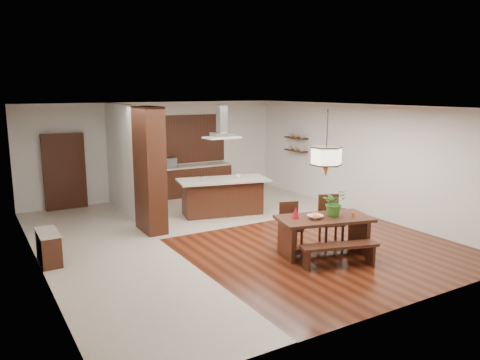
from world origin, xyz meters
TOP-DOWN VIEW (x-y plane):
  - room_shell at (0.00, 0.00)m, footprint 9.00×9.04m
  - tile_hallway at (-2.75, 0.00)m, footprint 2.50×9.00m
  - tile_kitchen at (1.25, 2.50)m, footprint 5.50×4.00m
  - soffit_band at (0.00, 0.00)m, footprint 8.00×9.00m
  - partition_pier at (-1.40, 1.20)m, footprint 0.45×1.00m
  - partition_stub at (-1.40, 3.30)m, footprint 0.18×2.40m
  - hallway_console at (-3.81, 0.20)m, footprint 0.37×0.88m
  - hallway_doorway at (-2.70, 4.40)m, footprint 1.10×0.20m
  - rear_counter at (1.00, 4.20)m, footprint 2.60×0.62m
  - kitchen_window at (1.00, 4.46)m, footprint 2.60×0.08m
  - shelf_lower at (3.87, 2.60)m, footprint 0.26×0.90m
  - shelf_upper at (3.87, 2.60)m, footprint 0.26×0.90m
  - dining_table at (1.02, -2.07)m, footprint 2.02×1.35m
  - dining_bench at (0.86, -2.71)m, footprint 1.52×0.75m
  - dining_chair_left at (0.71, -1.40)m, footprint 0.52×0.52m
  - dining_chair_right at (1.61, -1.63)m, footprint 0.59×0.59m
  - pendant_lantern at (1.02, -2.07)m, footprint 0.64×0.64m
  - foliage_plant at (1.26, -2.08)m, footprint 0.52×0.46m
  - fruit_bowl at (0.80, -2.06)m, footprint 0.30×0.30m
  - napkin_cone at (0.49, -1.83)m, footprint 0.15×0.15m
  - gold_ornament at (1.55, -2.34)m, footprint 0.08×0.08m
  - kitchen_island at (0.74, 1.65)m, footprint 2.51×1.51m
  - range_hood at (0.74, 1.65)m, footprint 0.90×0.55m
  - island_cup at (1.14, 1.53)m, footprint 0.18×0.18m
  - microwave at (0.20, 4.17)m, footprint 0.55×0.40m

SIDE VIEW (x-z plane):
  - tile_hallway at x=-2.75m, z-range 0.00..0.01m
  - tile_kitchen at x=1.25m, z-range 0.00..0.01m
  - dining_bench at x=0.86m, z-range 0.00..0.42m
  - hallway_console at x=-3.81m, z-range 0.00..0.63m
  - dining_chair_left at x=0.71m, z-range 0.00..0.94m
  - rear_counter at x=1.00m, z-range 0.00..0.95m
  - kitchen_island at x=0.74m, z-range 0.01..0.98m
  - dining_chair_right at x=1.61m, z-range 0.00..1.04m
  - dining_table at x=1.02m, z-range 0.18..0.95m
  - fruit_bowl at x=0.80m, z-range 0.77..0.84m
  - gold_ornament at x=1.55m, z-range 0.77..0.86m
  - napkin_cone at x=0.49m, z-range 0.77..1.00m
  - island_cup at x=1.14m, z-range 0.97..1.07m
  - foliage_plant at x=1.26m, z-range 0.77..1.31m
  - hallway_doorway at x=-2.70m, z-range 0.00..2.10m
  - microwave at x=0.20m, z-range 0.95..1.24m
  - shelf_lower at x=3.87m, z-range 1.38..1.42m
  - partition_pier at x=-1.40m, z-range 0.00..2.90m
  - partition_stub at x=-1.40m, z-range 0.00..2.90m
  - kitchen_window at x=1.00m, z-range 1.00..2.50m
  - shelf_upper at x=3.87m, z-range 1.78..1.82m
  - room_shell at x=0.00m, z-range 0.60..3.52m
  - pendant_lantern at x=1.02m, z-range 1.59..2.90m
  - range_hood at x=0.74m, z-range 2.03..2.90m
  - soffit_band at x=0.00m, z-range 2.88..2.89m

